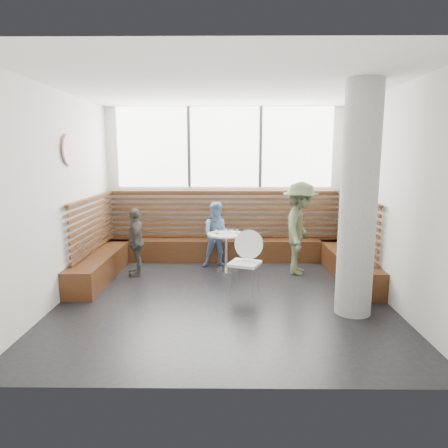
{
  "coord_description": "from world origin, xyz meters",
  "views": [
    {
      "loc": [
        0.07,
        -6.02,
        2.24
      ],
      "look_at": [
        0.0,
        1.0,
        1.0
      ],
      "focal_mm": 32.0,
      "sensor_mm": 36.0,
      "label": 1
    }
  ],
  "objects_px": {
    "adult_man": "(300,228)",
    "cafe_table": "(226,244)",
    "child_back": "(218,235)",
    "child_left": "(136,242)",
    "concrete_column": "(358,201)",
    "cafe_chair": "(245,256)"
  },
  "relations": [
    {
      "from": "cafe_chair",
      "to": "adult_man",
      "type": "height_order",
      "value": "adult_man"
    },
    {
      "from": "adult_man",
      "to": "child_left",
      "type": "distance_m",
      "value": 3.06
    },
    {
      "from": "child_back",
      "to": "concrete_column",
      "type": "bearing_deg",
      "value": -55.07
    },
    {
      "from": "cafe_table",
      "to": "child_back",
      "type": "distance_m",
      "value": 0.36
    },
    {
      "from": "cafe_chair",
      "to": "adult_man",
      "type": "distance_m",
      "value": 1.5
    },
    {
      "from": "concrete_column",
      "to": "cafe_table",
      "type": "relative_size",
      "value": 4.32
    },
    {
      "from": "adult_man",
      "to": "child_left",
      "type": "relative_size",
      "value": 1.38
    },
    {
      "from": "cafe_chair",
      "to": "child_left",
      "type": "xyz_separation_m",
      "value": [
        -1.98,
        0.93,
        0.03
      ]
    },
    {
      "from": "adult_man",
      "to": "cafe_table",
      "type": "bearing_deg",
      "value": 100.98
    },
    {
      "from": "concrete_column",
      "to": "adult_man",
      "type": "relative_size",
      "value": 1.84
    },
    {
      "from": "adult_man",
      "to": "child_back",
      "type": "height_order",
      "value": "adult_man"
    },
    {
      "from": "concrete_column",
      "to": "child_back",
      "type": "relative_size",
      "value": 2.45
    },
    {
      "from": "child_left",
      "to": "concrete_column",
      "type": "bearing_deg",
      "value": 49.13
    },
    {
      "from": "concrete_column",
      "to": "child_left",
      "type": "relative_size",
      "value": 2.55
    },
    {
      "from": "adult_man",
      "to": "child_back",
      "type": "relative_size",
      "value": 1.33
    },
    {
      "from": "cafe_table",
      "to": "concrete_column",
      "type": "bearing_deg",
      "value": -48.16
    },
    {
      "from": "cafe_table",
      "to": "child_back",
      "type": "relative_size",
      "value": 0.57
    },
    {
      "from": "concrete_column",
      "to": "child_left",
      "type": "distance_m",
      "value": 4.05
    },
    {
      "from": "concrete_column",
      "to": "cafe_chair",
      "type": "bearing_deg",
      "value": 149.9
    },
    {
      "from": "child_back",
      "to": "child_left",
      "type": "relative_size",
      "value": 1.04
    },
    {
      "from": "concrete_column",
      "to": "child_left",
      "type": "bearing_deg",
      "value": 152.71
    },
    {
      "from": "child_back",
      "to": "cafe_table",
      "type": "bearing_deg",
      "value": -66.0
    }
  ]
}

